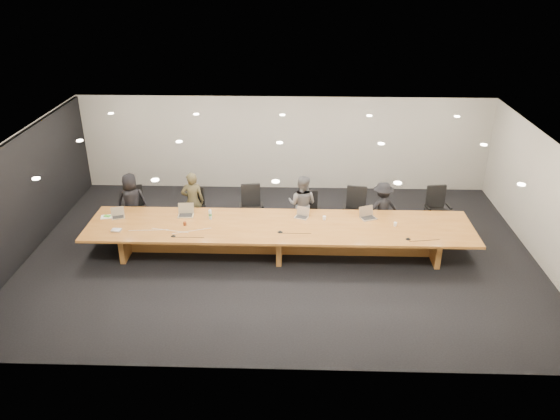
{
  "coord_description": "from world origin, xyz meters",
  "views": [
    {
      "loc": [
        0.37,
        -11.32,
        6.56
      ],
      "look_at": [
        0.0,
        0.3,
        1.0
      ],
      "focal_mm": 35.0,
      "sensor_mm": 36.0,
      "label": 1
    }
  ],
  "objects_px": {
    "person_d": "(382,208)",
    "paper_cup_near": "(324,218)",
    "laptop_a": "(118,213)",
    "laptop_b": "(185,210)",
    "paper_cup_far": "(395,224)",
    "mic_center": "(280,232)",
    "person_c": "(302,204)",
    "av_box": "(116,230)",
    "laptop_e": "(369,213)",
    "chair_far_left": "(135,208)",
    "mic_right": "(408,239)",
    "person_a": "(132,202)",
    "amber_mug": "(185,224)",
    "chair_mid_right": "(309,212)",
    "laptop_d": "(301,213)",
    "mic_left": "(173,236)",
    "conference_table": "(280,234)",
    "chair_right": "(355,211)",
    "chair_mid_left": "(251,208)",
    "person_b": "(193,201)",
    "chair_far_right": "(438,210)",
    "water_bottle": "(210,214)",
    "chair_left": "(193,208)"
  },
  "relations": [
    {
      "from": "chair_mid_left",
      "to": "paper_cup_near",
      "type": "distance_m",
      "value": 2.06
    },
    {
      "from": "person_a",
      "to": "paper_cup_far",
      "type": "bearing_deg",
      "value": 157.59
    },
    {
      "from": "mic_center",
      "to": "mic_left",
      "type": "bearing_deg",
      "value": -173.54
    },
    {
      "from": "laptop_d",
      "to": "chair_mid_right",
      "type": "bearing_deg",
      "value": 95.8
    },
    {
      "from": "person_c",
      "to": "amber_mug",
      "type": "relative_size",
      "value": 16.93
    },
    {
      "from": "chair_right",
      "to": "laptop_a",
      "type": "xyz_separation_m",
      "value": [
        -5.76,
        -0.89,
        0.27
      ]
    },
    {
      "from": "person_d",
      "to": "av_box",
      "type": "height_order",
      "value": "person_d"
    },
    {
      "from": "av_box",
      "to": "laptop_d",
      "type": "bearing_deg",
      "value": 13.41
    },
    {
      "from": "chair_mid_right",
      "to": "person_b",
      "type": "distance_m",
      "value": 2.98
    },
    {
      "from": "chair_left",
      "to": "laptop_b",
      "type": "bearing_deg",
      "value": -77.8
    },
    {
      "from": "chair_mid_left",
      "to": "person_a",
      "type": "height_order",
      "value": "person_a"
    },
    {
      "from": "laptop_a",
      "to": "paper_cup_near",
      "type": "xyz_separation_m",
      "value": [
        4.94,
        0.04,
        -0.07
      ]
    },
    {
      "from": "person_c",
      "to": "mic_left",
      "type": "relative_size",
      "value": 13.2
    },
    {
      "from": "mic_right",
      "to": "person_a",
      "type": "bearing_deg",
      "value": 165.42
    },
    {
      "from": "chair_mid_right",
      "to": "mic_center",
      "type": "bearing_deg",
      "value": -118.89
    },
    {
      "from": "person_b",
      "to": "person_d",
      "type": "height_order",
      "value": "person_b"
    },
    {
      "from": "person_a",
      "to": "amber_mug",
      "type": "xyz_separation_m",
      "value": [
        1.59,
        -1.22,
        0.03
      ]
    },
    {
      "from": "person_a",
      "to": "mic_right",
      "type": "xyz_separation_m",
      "value": [
        6.68,
        -1.74,
        0.0
      ]
    },
    {
      "from": "laptop_a",
      "to": "paper_cup_near",
      "type": "height_order",
      "value": "laptop_a"
    },
    {
      "from": "laptop_d",
      "to": "mic_center",
      "type": "bearing_deg",
      "value": -101.41
    },
    {
      "from": "chair_left",
      "to": "chair_mid_right",
      "type": "distance_m",
      "value": 2.99
    },
    {
      "from": "chair_mid_left",
      "to": "laptop_a",
      "type": "height_order",
      "value": "chair_mid_left"
    },
    {
      "from": "conference_table",
      "to": "chair_mid_left",
      "type": "relative_size",
      "value": 7.65
    },
    {
      "from": "mic_left",
      "to": "laptop_d",
      "type": "bearing_deg",
      "value": 19.73
    },
    {
      "from": "conference_table",
      "to": "person_b",
      "type": "relative_size",
      "value": 5.76
    },
    {
      "from": "chair_mid_left",
      "to": "mic_right",
      "type": "height_order",
      "value": "chair_mid_left"
    },
    {
      "from": "chair_mid_left",
      "to": "paper_cup_near",
      "type": "relative_size",
      "value": 12.31
    },
    {
      "from": "conference_table",
      "to": "laptop_b",
      "type": "bearing_deg",
      "value": 169.59
    },
    {
      "from": "person_a",
      "to": "person_c",
      "type": "xyz_separation_m",
      "value": [
        4.33,
        -0.01,
        0.01
      ]
    },
    {
      "from": "person_a",
      "to": "laptop_d",
      "type": "bearing_deg",
      "value": 157.58
    },
    {
      "from": "chair_right",
      "to": "amber_mug",
      "type": "relative_size",
      "value": 13.17
    },
    {
      "from": "mic_left",
      "to": "person_c",
      "type": "bearing_deg",
      "value": 31.21
    },
    {
      "from": "mic_left",
      "to": "paper_cup_near",
      "type": "bearing_deg",
      "value": 15.23
    },
    {
      "from": "conference_table",
      "to": "chair_right",
      "type": "bearing_deg",
      "value": 31.74
    },
    {
      "from": "laptop_b",
      "to": "paper_cup_far",
      "type": "height_order",
      "value": "laptop_b"
    },
    {
      "from": "av_box",
      "to": "mic_right",
      "type": "distance_m",
      "value": 6.61
    },
    {
      "from": "chair_mid_left",
      "to": "person_b",
      "type": "height_order",
      "value": "person_b"
    },
    {
      "from": "laptop_e",
      "to": "av_box",
      "type": "height_order",
      "value": "laptop_e"
    },
    {
      "from": "person_a",
      "to": "mic_center",
      "type": "height_order",
      "value": "person_a"
    },
    {
      "from": "laptop_a",
      "to": "person_b",
      "type": "bearing_deg",
      "value": 10.2
    },
    {
      "from": "chair_right",
      "to": "water_bottle",
      "type": "distance_m",
      "value": 3.66
    },
    {
      "from": "chair_mid_left",
      "to": "chair_right",
      "type": "relative_size",
      "value": 0.98
    },
    {
      "from": "person_c",
      "to": "av_box",
      "type": "height_order",
      "value": "person_c"
    },
    {
      "from": "laptop_b",
      "to": "mic_right",
      "type": "height_order",
      "value": "laptop_b"
    },
    {
      "from": "chair_left",
      "to": "mic_center",
      "type": "distance_m",
      "value": 2.8
    },
    {
      "from": "chair_far_right",
      "to": "person_a",
      "type": "distance_m",
      "value": 7.79
    },
    {
      "from": "paper_cup_near",
      "to": "mic_center",
      "type": "relative_size",
      "value": 0.77
    },
    {
      "from": "person_d",
      "to": "paper_cup_near",
      "type": "height_order",
      "value": "person_d"
    },
    {
      "from": "person_a",
      "to": "paper_cup_far",
      "type": "height_order",
      "value": "person_a"
    },
    {
      "from": "chair_far_left",
      "to": "mic_right",
      "type": "xyz_separation_m",
      "value": [
        6.64,
        -1.76,
        0.19
      ]
    }
  ]
}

